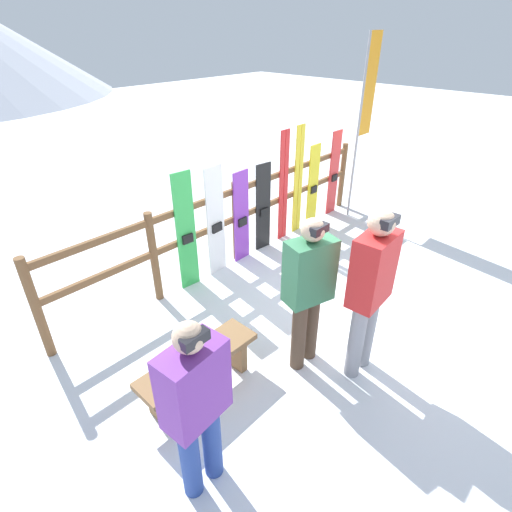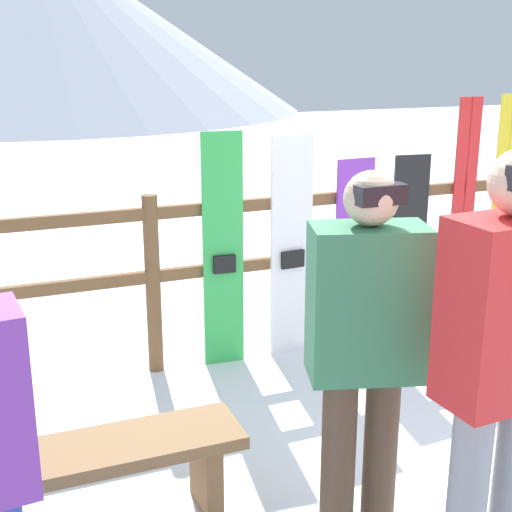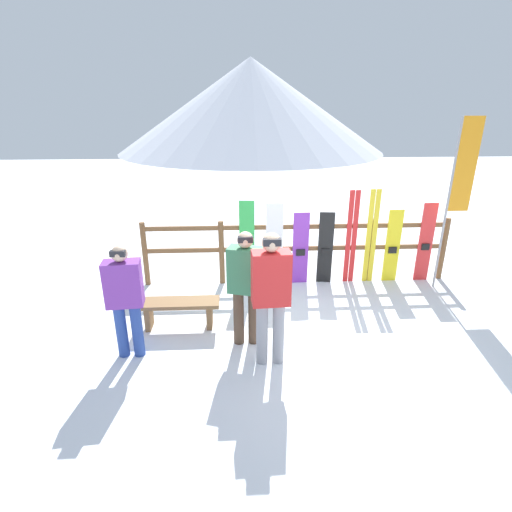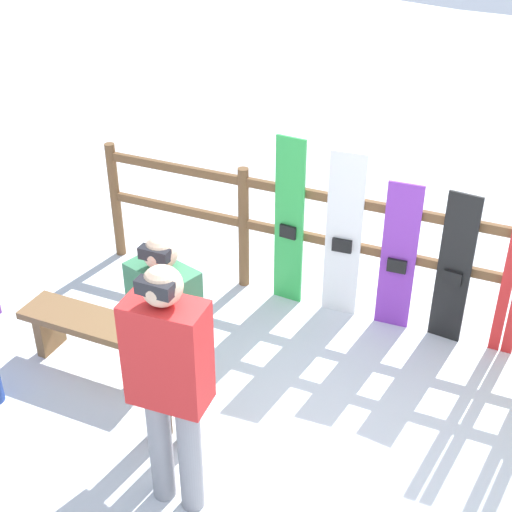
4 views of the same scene
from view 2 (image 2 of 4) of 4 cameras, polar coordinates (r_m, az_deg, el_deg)
name	(u,v)px [view 2 (image 2 of 4)]	position (r m, az deg, el deg)	size (l,w,h in m)	color
mountain_backdrop	(34,20)	(26.50, -17.35, 17.55)	(18.00, 18.00, 6.00)	silver
fence	(342,247)	(5.19, 6.91, 0.72)	(5.71, 0.10, 1.21)	brown
bench	(107,467)	(3.36, -11.84, -16.22)	(1.22, 0.36, 0.43)	brown
person_plaid_green	(365,341)	(2.96, 8.70, -6.74)	(0.51, 0.38, 1.66)	#4C3828
person_red	(504,356)	(2.75, 19.25, -7.56)	(0.49, 0.29, 1.79)	gray
snowboard_green	(223,252)	(4.75, -2.65, 0.30)	(0.28, 0.07, 1.60)	green
snowboard_white	(291,248)	(4.94, 2.85, 0.63)	(0.31, 0.07, 1.55)	white
snowboard_purple	(353,254)	(5.18, 7.76, 0.19)	(0.30, 0.06, 1.37)	purple
snowboard_black_stripe	(408,247)	(5.42, 12.05, 0.70)	(0.28, 0.08, 1.37)	black
ski_pair_red	(462,215)	(5.64, 16.17, 3.15)	(0.19, 0.02, 1.77)	red
ski_pair_yellow	(502,210)	(5.88, 19.06, 3.47)	(0.19, 0.02, 1.78)	yellow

